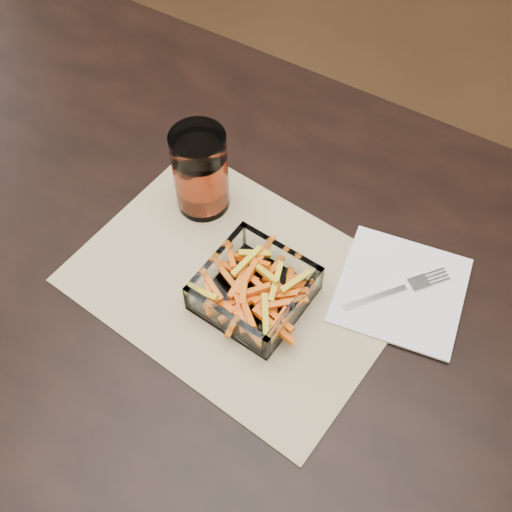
{
  "coord_description": "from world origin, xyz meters",
  "views": [
    {
      "loc": [
        0.31,
        -0.41,
        1.55
      ],
      "look_at": [
        0.05,
        0.02,
        0.78
      ],
      "focal_mm": 45.0,
      "sensor_mm": 36.0,
      "label": 1
    }
  ],
  "objects_px": {
    "dining_table": "(219,294)",
    "fork": "(400,289)",
    "glass_bowl": "(254,290)",
    "tumbler": "(201,174)"
  },
  "relations": [
    {
      "from": "dining_table",
      "to": "glass_bowl",
      "type": "height_order",
      "value": "glass_bowl"
    },
    {
      "from": "dining_table",
      "to": "fork",
      "type": "distance_m",
      "value": 0.29
    },
    {
      "from": "dining_table",
      "to": "fork",
      "type": "relative_size",
      "value": 11.54
    },
    {
      "from": "tumbler",
      "to": "dining_table",
      "type": "bearing_deg",
      "value": -48.12
    },
    {
      "from": "glass_bowl",
      "to": "tumbler",
      "type": "height_order",
      "value": "tumbler"
    },
    {
      "from": "fork",
      "to": "glass_bowl",
      "type": "bearing_deg",
      "value": -107.06
    },
    {
      "from": "glass_bowl",
      "to": "tumbler",
      "type": "xyz_separation_m",
      "value": [
        -0.16,
        0.11,
        0.04
      ]
    },
    {
      "from": "tumbler",
      "to": "fork",
      "type": "bearing_deg",
      "value": 1.28
    },
    {
      "from": "glass_bowl",
      "to": "fork",
      "type": "relative_size",
      "value": 1.08
    },
    {
      "from": "glass_bowl",
      "to": "fork",
      "type": "bearing_deg",
      "value": 34.12
    }
  ]
}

